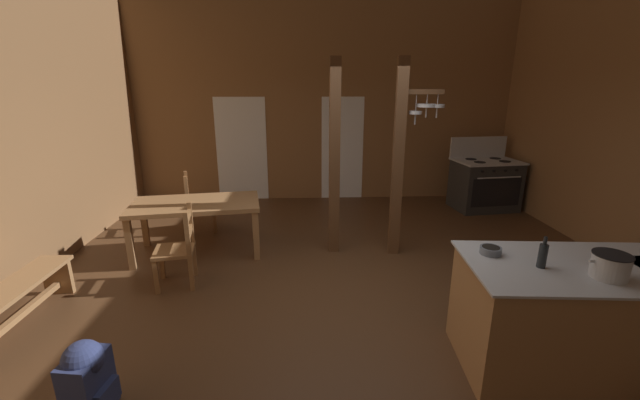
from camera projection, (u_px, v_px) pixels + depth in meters
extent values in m
cube|color=#4C301C|center=(344.00, 303.00, 4.33)|extent=(8.17, 8.81, 0.10)
cube|color=brown|center=(324.00, 92.00, 7.61)|extent=(8.17, 0.14, 4.27)
cube|color=white|center=(242.00, 150.00, 7.78)|extent=(1.00, 0.01, 2.05)
cube|color=white|center=(342.00, 149.00, 7.87)|extent=(0.84, 0.01, 2.05)
cube|color=#9E7044|center=(597.00, 319.00, 3.15)|extent=(2.16, 1.06, 0.92)
cube|color=#B7BABF|center=(609.00, 267.00, 3.02)|extent=(2.23, 1.13, 0.02)
cube|color=black|center=(558.00, 330.00, 3.68)|extent=(1.99, 0.20, 0.10)
cube|color=#282828|center=(485.00, 186.00, 7.32)|extent=(1.18, 0.88, 0.90)
cube|color=black|center=(496.00, 192.00, 6.97)|extent=(0.93, 0.11, 0.52)
cylinder|color=#B7BABF|center=(499.00, 178.00, 6.87)|extent=(0.82, 0.12, 0.02)
cube|color=#B7BABF|center=(488.00, 161.00, 7.19)|extent=(1.22, 0.92, 0.03)
cube|color=#B7BABF|center=(478.00, 147.00, 7.47)|extent=(1.14, 0.17, 0.40)
cylinder|color=black|center=(505.00, 161.00, 7.08)|extent=(0.22, 0.22, 0.01)
cylinder|color=black|center=(480.00, 162.00, 7.00)|extent=(0.22, 0.22, 0.01)
cylinder|color=black|center=(495.00, 158.00, 7.37)|extent=(0.22, 0.22, 0.01)
cylinder|color=black|center=(471.00, 159.00, 7.29)|extent=(0.22, 0.22, 0.01)
cylinder|color=black|center=(517.00, 170.00, 6.89)|extent=(0.05, 0.03, 0.04)
cylinder|color=black|center=(505.00, 171.00, 6.86)|extent=(0.05, 0.03, 0.04)
cylinder|color=black|center=(494.00, 171.00, 6.82)|extent=(0.05, 0.03, 0.04)
cylinder|color=black|center=(482.00, 172.00, 6.79)|extent=(0.05, 0.03, 0.04)
cube|color=brown|center=(398.00, 161.00, 5.15)|extent=(0.15, 0.15, 2.62)
cube|color=brown|center=(420.00, 92.00, 4.89)|extent=(0.59, 0.14, 0.06)
cylinder|color=#B7BABF|center=(416.00, 101.00, 4.92)|extent=(0.01, 0.01, 0.24)
cylinder|color=#B7BABF|center=(416.00, 113.00, 4.96)|extent=(0.18, 0.18, 0.04)
cylinder|color=#B7BABF|center=(415.00, 119.00, 4.99)|extent=(0.02, 0.02, 0.14)
cylinder|color=#B7BABF|center=(427.00, 98.00, 4.90)|extent=(0.01, 0.01, 0.15)
cylinder|color=#B7BABF|center=(427.00, 105.00, 4.93)|extent=(0.26, 0.26, 0.04)
cylinder|color=#B7BABF|center=(426.00, 112.00, 4.95)|extent=(0.02, 0.02, 0.14)
cylinder|color=#B7BABF|center=(438.00, 98.00, 4.90)|extent=(0.01, 0.01, 0.15)
cylinder|color=#B7BABF|center=(437.00, 106.00, 4.92)|extent=(0.20, 0.20, 0.04)
cylinder|color=#B7BABF|center=(437.00, 112.00, 4.95)|extent=(0.02, 0.02, 0.14)
cube|color=brown|center=(334.00, 160.00, 5.21)|extent=(0.14, 0.14, 2.62)
cube|color=#9E7044|center=(196.00, 204.00, 5.32)|extent=(1.81, 1.13, 0.06)
cube|color=#9E7044|center=(145.00, 224.00, 5.65)|extent=(0.09, 0.09, 0.68)
cube|color=#9E7044|center=(254.00, 217.00, 5.93)|extent=(0.09, 0.09, 0.68)
cube|color=#9E7044|center=(130.00, 245.00, 4.92)|extent=(0.09, 0.09, 0.68)
cube|color=#9E7044|center=(256.00, 236.00, 5.20)|extent=(0.09, 0.09, 0.68)
cube|color=olive|center=(174.00, 251.00, 4.52)|extent=(0.51, 0.51, 0.04)
cube|color=olive|center=(156.00, 277.00, 4.37)|extent=(0.06, 0.06, 0.41)
cube|color=olive|center=(162.00, 263.00, 4.72)|extent=(0.06, 0.06, 0.41)
cube|color=olive|center=(189.00, 252.00, 4.36)|extent=(0.06, 0.06, 0.95)
cube|color=olive|center=(192.00, 240.00, 4.72)|extent=(0.06, 0.06, 0.95)
cube|color=olive|center=(188.00, 216.00, 4.44)|extent=(0.10, 0.38, 0.07)
cube|color=olive|center=(189.00, 232.00, 4.49)|extent=(0.10, 0.38, 0.07)
cube|color=olive|center=(201.00, 204.00, 6.24)|extent=(0.54, 0.54, 0.04)
cube|color=olive|center=(213.00, 213.00, 6.54)|extent=(0.06, 0.06, 0.41)
cube|color=olive|center=(215.00, 220.00, 6.19)|extent=(0.06, 0.06, 0.41)
cube|color=olive|center=(188.00, 200.00, 6.35)|extent=(0.06, 0.06, 0.95)
cube|color=olive|center=(188.00, 206.00, 6.00)|extent=(0.06, 0.06, 0.95)
cube|color=olive|center=(186.00, 181.00, 6.07)|extent=(0.13, 0.38, 0.07)
cube|color=olive|center=(187.00, 192.00, 6.13)|extent=(0.13, 0.38, 0.07)
cube|color=#9E7044|center=(9.00, 291.00, 3.66)|extent=(0.36, 1.51, 0.04)
cube|color=#9E7044|center=(58.00, 277.00, 4.39)|extent=(0.31, 0.06, 0.40)
cube|color=#9E7044|center=(16.00, 318.00, 3.75)|extent=(0.06, 1.31, 0.06)
cube|color=navy|center=(88.00, 386.00, 2.75)|extent=(0.26, 0.35, 0.48)
cube|color=navy|center=(107.00, 395.00, 2.76)|extent=(0.09, 0.23, 0.17)
cylinder|color=black|center=(81.00, 375.00, 2.85)|extent=(0.05, 0.05, 0.38)
cylinder|color=black|center=(62.00, 395.00, 2.67)|extent=(0.05, 0.05, 0.38)
sphere|color=navy|center=(83.00, 360.00, 2.69)|extent=(0.31, 0.31, 0.27)
cylinder|color=#B7BABF|center=(610.00, 266.00, 2.81)|extent=(0.25, 0.25, 0.18)
cylinder|color=black|center=(613.00, 255.00, 2.79)|extent=(0.26, 0.26, 0.01)
cylinder|color=#B7BABF|center=(593.00, 261.00, 2.80)|extent=(0.05, 0.02, 0.02)
cylinder|color=#B7BABF|center=(630.00, 260.00, 2.81)|extent=(0.05, 0.02, 0.02)
cylinder|color=slate|center=(491.00, 250.00, 3.22)|extent=(0.17, 0.17, 0.06)
cylinder|color=black|center=(491.00, 247.00, 3.21)|extent=(0.14, 0.14, 0.00)
cylinder|color=#1E2328|center=(542.00, 256.00, 2.97)|extent=(0.06, 0.06, 0.19)
cylinder|color=#1E2328|center=(545.00, 241.00, 2.93)|extent=(0.03, 0.03, 0.07)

